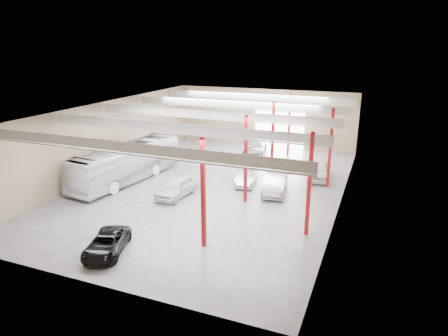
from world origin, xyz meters
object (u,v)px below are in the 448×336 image
Objects in this scene: black_sedan at (107,244)px; car_right_near at (275,183)px; car_right_far at (318,169)px; car_row_a at (177,187)px; car_row_b at (247,175)px; car_row_c at (255,147)px; coach_bus at (127,162)px.

black_sedan is 0.84× the size of car_right_near.
car_right_near is 5.91m from car_right_far.
car_row_a is 13.64m from car_right_far.
car_row_a is 6.79m from car_row_b.
car_row_b is at bearing 54.82° from car_row_a.
car_right_far is at bearing 45.04° from black_sedan.
car_row_c is (1.51, 24.99, 0.21)m from black_sedan.
car_right_near reaches higher than black_sedan.
car_right_far is at bearing 30.95° from coach_bus.
car_row_b is 0.88× the size of car_right_near.
car_right_near is (3.00, -1.30, 0.10)m from car_row_b.
black_sedan is 0.77× the size of car_row_c.
coach_bus is at bearing -179.67° from car_right_near.
coach_bus is at bearing -130.57° from car_row_c.
car_row_c is 1.16× the size of car_right_far.
car_row_a is at bearing -140.30° from car_row_b.
car_row_c is at bearing 87.07° from car_row_a.
car_row_c is (8.16, 13.20, -0.92)m from coach_bus.
car_right_near is at bearing 32.74° from car_row_a.
coach_bus is at bearing 168.40° from car_row_a.
car_right_far is at bearing 23.65° from car_row_b.
coach_bus is 2.65× the size of car_row_a.
black_sedan is at bearing -102.31° from car_row_c.
car_right_near is (5.32, -11.10, 0.03)m from car_row_c.
coach_bus is at bearing -163.39° from car_right_far.
coach_bus is 13.67m from car_right_near.
car_row_b is at bearing 148.08° from car_right_near.
car_row_b is 0.94× the size of car_right_far.
car_right_far is (8.12, -5.90, 0.01)m from car_row_c.
car_row_a is at bearing -9.64° from coach_bus.
car_row_a is 8.34m from car_right_near.
black_sedan is 0.95× the size of car_row_b.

